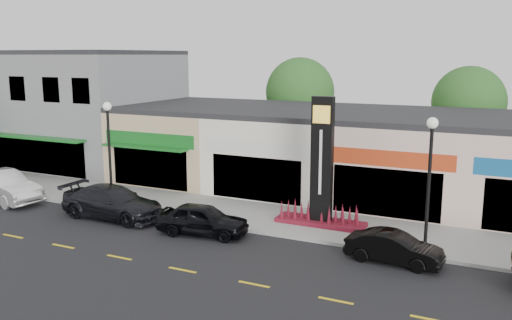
# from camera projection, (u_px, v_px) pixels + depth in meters

# --- Properties ---
(ground) EXTENTS (120.00, 120.00, 0.00)m
(ground) POSITION_uv_depth(u_px,v_px,m) (221.00, 245.00, 23.07)
(ground) COLOR black
(ground) RESTS_ON ground
(sidewalk) EXTENTS (52.00, 4.30, 0.15)m
(sidewalk) POSITION_uv_depth(u_px,v_px,m) (264.00, 217.00, 26.91)
(sidewalk) COLOR gray
(sidewalk) RESTS_ON ground
(curb) EXTENTS (52.00, 0.20, 0.15)m
(curb) POSITION_uv_depth(u_px,v_px,m) (244.00, 230.00, 24.91)
(curb) COLOR gray
(curb) RESTS_ON ground
(building_grey_2story) EXTENTS (12.00, 10.95, 8.30)m
(building_grey_2story) POSITION_uv_depth(u_px,v_px,m) (84.00, 108.00, 40.07)
(building_grey_2story) COLOR slate
(building_grey_2story) RESTS_ON ground
(shop_beige) EXTENTS (7.00, 10.85, 4.80)m
(shop_beige) POSITION_uv_depth(u_px,v_px,m) (194.00, 140.00, 36.37)
(shop_beige) COLOR tan
(shop_beige) RESTS_ON ground
(shop_cream) EXTENTS (7.00, 10.01, 4.80)m
(shop_cream) POSITION_uv_depth(u_px,v_px,m) (290.00, 147.00, 33.41)
(shop_cream) COLOR silver
(shop_cream) RESTS_ON ground
(shop_pink_w) EXTENTS (7.00, 10.01, 4.80)m
(shop_pink_w) POSITION_uv_depth(u_px,v_px,m) (406.00, 156.00, 30.44)
(shop_pink_w) COLOR beige
(shop_pink_w) RESTS_ON ground
(tree_rear_west) EXTENTS (5.20, 5.20, 7.83)m
(tree_rear_west) POSITION_uv_depth(u_px,v_px,m) (300.00, 92.00, 41.04)
(tree_rear_west) COLOR #382619
(tree_rear_west) RESTS_ON ground
(tree_rear_mid) EXTENTS (4.80, 4.80, 7.29)m
(tree_rear_mid) POSITION_uv_depth(u_px,v_px,m) (468.00, 102.00, 36.02)
(tree_rear_mid) COLOR #382619
(tree_rear_mid) RESTS_ON ground
(lamp_west_near) EXTENTS (0.44, 0.44, 5.47)m
(lamp_west_near) POSITION_uv_depth(u_px,v_px,m) (109.00, 143.00, 28.01)
(lamp_west_near) COLOR black
(lamp_west_near) RESTS_ON sidewalk
(lamp_east_near) EXTENTS (0.44, 0.44, 5.47)m
(lamp_east_near) POSITION_uv_depth(u_px,v_px,m) (430.00, 172.00, 21.23)
(lamp_east_near) COLOR black
(lamp_east_near) RESTS_ON sidewalk
(pylon_sign) EXTENTS (4.20, 1.30, 6.00)m
(pylon_sign) POSITION_uv_depth(u_px,v_px,m) (321.00, 180.00, 25.08)
(pylon_sign) COLOR maroon
(pylon_sign) RESTS_ON sidewalk
(car_white_van) EXTENTS (2.56, 5.43, 1.72)m
(car_white_van) POSITION_uv_depth(u_px,v_px,m) (2.00, 187.00, 29.79)
(car_white_van) COLOR white
(car_white_van) RESTS_ON ground
(car_dark_sedan) EXTENTS (2.30, 5.50, 1.59)m
(car_dark_sedan) POSITION_uv_depth(u_px,v_px,m) (113.00, 202.00, 26.83)
(car_dark_sedan) COLOR black
(car_dark_sedan) RESTS_ON ground
(car_black_sedan) EXTENTS (2.22, 4.36, 1.42)m
(car_black_sedan) POSITION_uv_depth(u_px,v_px,m) (203.00, 219.00, 24.34)
(car_black_sedan) COLOR black
(car_black_sedan) RESTS_ON ground
(car_black_conv) EXTENTS (1.58, 3.81, 1.22)m
(car_black_conv) POSITION_uv_depth(u_px,v_px,m) (394.00, 248.00, 21.02)
(car_black_conv) COLOR black
(car_black_conv) RESTS_ON ground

